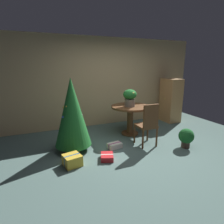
% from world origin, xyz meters
% --- Properties ---
extents(ground_plane, '(6.60, 6.60, 0.00)m').
position_xyz_m(ground_plane, '(0.00, 0.00, 0.00)').
color(ground_plane, '#4C6660').
extents(back_wall_panel, '(6.00, 0.10, 2.60)m').
position_xyz_m(back_wall_panel, '(0.00, 2.20, 1.30)').
color(back_wall_panel, tan).
rests_on(back_wall_panel, ground_plane).
extents(round_dining_table, '(1.00, 1.00, 0.77)m').
position_xyz_m(round_dining_table, '(0.29, 1.06, 0.58)').
color(round_dining_table, brown).
rests_on(round_dining_table, ground_plane).
extents(flower_vase, '(0.34, 0.34, 0.44)m').
position_xyz_m(flower_vase, '(0.24, 1.01, 1.02)').
color(flower_vase, '#665B51').
rests_on(flower_vase, round_dining_table).
extents(wooden_chair_near, '(0.41, 0.42, 0.99)m').
position_xyz_m(wooden_chair_near, '(0.29, 0.22, 0.54)').
color(wooden_chair_near, brown).
rests_on(wooden_chair_near, ground_plane).
extents(holiday_tree, '(0.77, 0.77, 1.58)m').
position_xyz_m(holiday_tree, '(-1.30, 0.67, 0.85)').
color(holiday_tree, brown).
rests_on(holiday_tree, ground_plane).
extents(gift_box_cream, '(0.33, 0.24, 0.11)m').
position_xyz_m(gift_box_cream, '(-0.44, 0.40, 0.06)').
color(gift_box_cream, silver).
rests_on(gift_box_cream, ground_plane).
extents(gift_box_gold, '(0.36, 0.36, 0.21)m').
position_xyz_m(gift_box_gold, '(-1.47, 0.02, 0.10)').
color(gift_box_gold, gold).
rests_on(gift_box_gold, ground_plane).
extents(gift_box_red, '(0.33, 0.36, 0.11)m').
position_xyz_m(gift_box_red, '(-0.79, -0.02, 0.05)').
color(gift_box_red, red).
rests_on(gift_box_red, ground_plane).
extents(wooden_cabinet, '(0.48, 0.62, 1.38)m').
position_xyz_m(wooden_cabinet, '(2.08, 1.63, 0.69)').
color(wooden_cabinet, '#B27F4C').
rests_on(wooden_cabinet, ground_plane).
extents(potted_plant, '(0.34, 0.34, 0.44)m').
position_xyz_m(potted_plant, '(1.05, -0.19, 0.25)').
color(potted_plant, '#4C382D').
rests_on(potted_plant, ground_plane).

